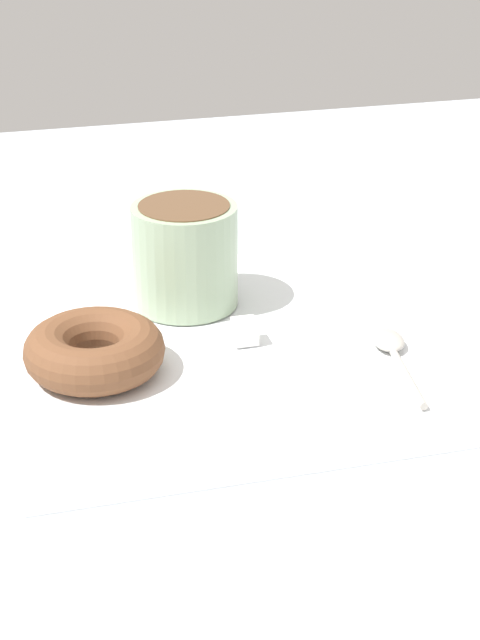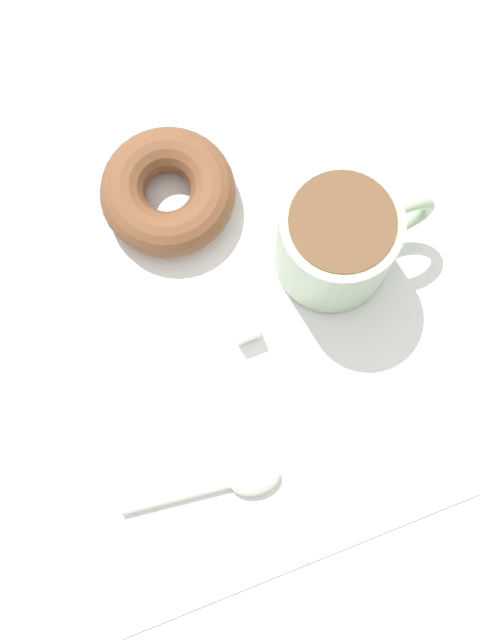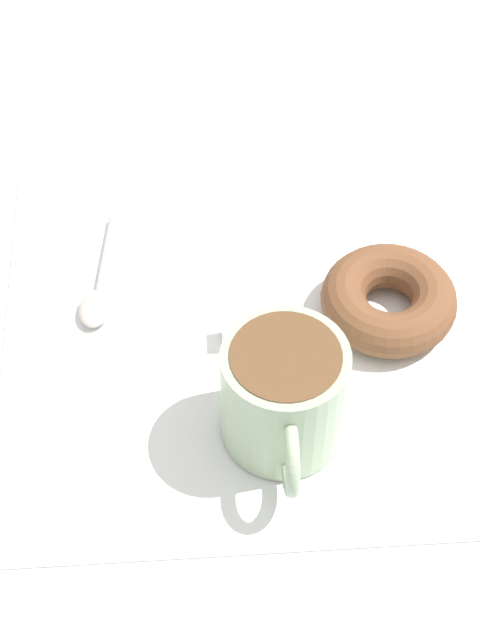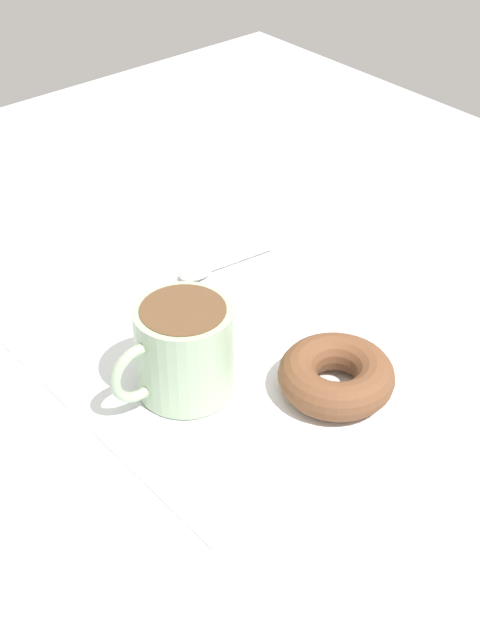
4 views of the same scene
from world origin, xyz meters
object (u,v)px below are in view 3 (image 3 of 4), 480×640
at_px(coffee_cup, 284,395).
at_px(sugar_cube, 234,332).
at_px(spoon, 98,295).
at_px(donut, 389,300).

relative_size(coffee_cup, sugar_cube, 6.48).
distance_m(coffee_cup, spoon, 0.18).
relative_size(donut, sugar_cube, 5.61).
distance_m(donut, sugar_cube, 0.12).
xyz_separation_m(donut, spoon, (0.22, -0.03, -0.01)).
relative_size(coffee_cup, spoon, 1.02).
relative_size(spoon, sugar_cube, 6.38).
xyz_separation_m(coffee_cup, donut, (-0.09, -0.10, -0.03)).
bearing_deg(sugar_cube, coffee_cup, 109.00).
distance_m(spoon, sugar_cube, 0.11).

